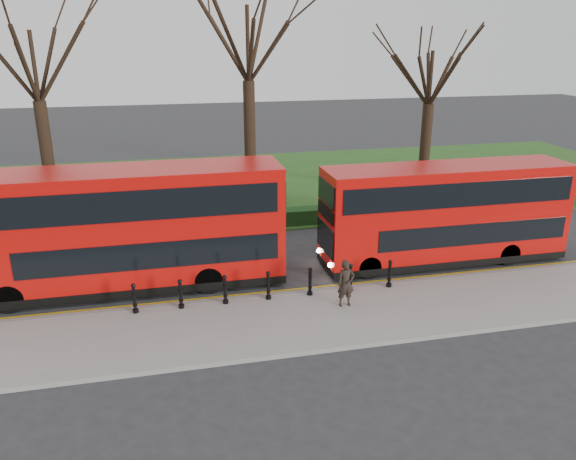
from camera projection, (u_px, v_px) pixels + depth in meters
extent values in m
plane|color=#28282B|center=(243.00, 289.00, 20.90)|extent=(120.00, 120.00, 0.00)
cube|color=gray|center=(257.00, 325.00, 18.12)|extent=(60.00, 4.00, 0.15)
cube|color=slate|center=(247.00, 298.00, 19.96)|extent=(60.00, 0.25, 0.16)
cube|color=#244918|center=(206.00, 187.00, 34.69)|extent=(60.00, 18.00, 0.06)
cube|color=black|center=(221.00, 222.00, 27.02)|extent=(60.00, 0.90, 0.80)
cube|color=yellow|center=(246.00, 297.00, 20.26)|extent=(60.00, 0.10, 0.01)
cube|color=yellow|center=(245.00, 294.00, 20.44)|extent=(60.00, 0.10, 0.01)
cylinder|color=black|center=(48.00, 163.00, 27.41)|extent=(0.60, 0.60, 5.99)
cylinder|color=black|center=(250.00, 147.00, 29.41)|extent=(0.60, 0.60, 6.74)
cylinder|color=black|center=(425.00, 152.00, 31.76)|extent=(0.60, 0.60, 5.33)
cylinder|color=black|center=(134.00, 299.00, 18.64)|extent=(0.15, 0.15, 1.00)
cylinder|color=black|center=(181.00, 294.00, 18.96)|extent=(0.15, 0.15, 1.00)
cylinder|color=black|center=(225.00, 290.00, 19.28)|extent=(0.15, 0.15, 1.00)
cylinder|color=black|center=(268.00, 286.00, 19.60)|extent=(0.15, 0.15, 1.00)
cylinder|color=black|center=(310.00, 282.00, 19.92)|extent=(0.15, 0.15, 1.00)
cylinder|color=black|center=(350.00, 278.00, 20.24)|extent=(0.15, 0.15, 1.00)
cylinder|color=black|center=(390.00, 274.00, 20.56)|extent=(0.15, 0.15, 1.00)
cube|color=#BC0B08|center=(126.00, 226.00, 20.23)|extent=(11.24, 2.55, 4.14)
cube|color=black|center=(132.00, 280.00, 20.93)|extent=(11.26, 2.57, 0.31)
cube|color=black|center=(151.00, 256.00, 19.47)|extent=(8.99, 0.04, 0.97)
cube|color=black|center=(122.00, 207.00, 18.69)|extent=(10.62, 0.04, 1.07)
cylinder|color=black|center=(9.00, 298.00, 18.99)|extent=(1.02, 0.31, 1.02)
cylinder|color=black|center=(23.00, 272.00, 21.05)|extent=(1.02, 0.31, 1.02)
cylinder|color=black|center=(209.00, 280.00, 20.42)|extent=(1.02, 0.31, 1.02)
cylinder|color=black|center=(203.00, 257.00, 22.48)|extent=(1.02, 0.31, 1.02)
cube|color=#BC0B08|center=(445.00, 211.00, 22.77)|extent=(10.09, 2.29, 3.72)
cube|color=black|center=(441.00, 254.00, 23.40)|extent=(10.11, 2.31, 0.28)
cube|color=black|center=(475.00, 234.00, 22.08)|extent=(8.07, 0.04, 0.87)
cube|color=black|center=(462.00, 195.00, 21.38)|extent=(9.54, 0.04, 0.96)
cube|color=black|center=(326.00, 212.00, 21.60)|extent=(0.06, 2.02, 0.50)
cylinder|color=black|center=(369.00, 267.00, 21.65)|extent=(0.92, 0.28, 0.92)
cylinder|color=black|center=(352.00, 249.00, 23.51)|extent=(0.92, 0.28, 0.92)
cylinder|color=black|center=(509.00, 254.00, 22.94)|extent=(0.92, 0.28, 0.92)
cylinder|color=black|center=(482.00, 238.00, 24.80)|extent=(0.92, 0.28, 0.92)
imported|color=black|center=(346.00, 283.00, 19.02)|extent=(0.61, 0.40, 1.64)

